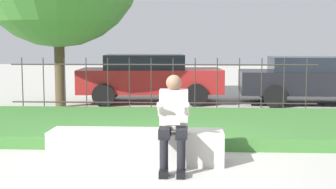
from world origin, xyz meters
name	(u,v)px	position (x,y,z in m)	size (l,w,h in m)	color
ground_plane	(141,162)	(0.00, 0.00, 0.00)	(60.00, 60.00, 0.00)	#B2AFA8
stone_bench	(136,148)	(-0.07, 0.00, 0.20)	(2.44, 0.56, 0.46)	beige
person_seated_reader	(174,118)	(0.47, -0.31, 0.69)	(0.42, 0.73, 1.26)	black
grass_berm	(155,125)	(0.00, 2.45, 0.11)	(9.26, 3.50, 0.21)	#3D7533
iron_fence	(162,85)	(0.00, 4.56, 0.70)	(7.26, 0.03, 1.33)	#332D28
car_parked_right	(321,79)	(4.25, 6.59, 0.71)	(4.57, 2.10, 1.30)	black
car_parked_center	(149,77)	(-0.50, 6.69, 0.73)	(4.09, 2.13, 1.36)	maroon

